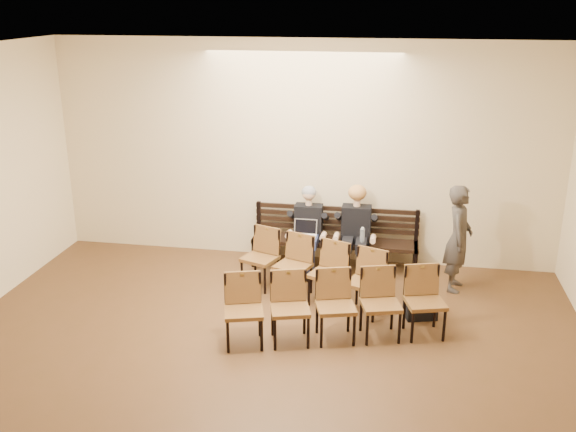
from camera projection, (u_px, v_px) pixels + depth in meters
The scene contains 10 objects.
room_walls at pixel (233, 174), 5.89m from camera, with size 8.02×10.01×3.51m.
bench at pixel (334, 253), 10.15m from camera, with size 2.60×0.90×0.45m, color black.
seated_man at pixel (308, 230), 9.97m from camera, with size 0.53×0.74×1.28m, color black, non-canonical shape.
seated_woman at pixel (355, 232), 9.85m from camera, with size 0.56×0.77×1.29m, color black, non-canonical shape.
laptop at pixel (304, 238), 9.80m from camera, with size 0.36×0.28×0.26m, color silver.
water_bottle at pixel (362, 243), 9.63m from camera, with size 0.07×0.07×0.24m, color silver.
bag at pixel (420, 307), 8.56m from camera, with size 0.41×0.28×0.30m, color black.
passerby at pixel (459, 231), 9.16m from camera, with size 0.66×0.43×1.81m, color #3B3630.
chair_row_front at pixel (310, 270), 8.98m from camera, with size 2.15×0.48×0.88m, color brown.
chair_row_back at pixel (336, 307), 7.91m from camera, with size 2.74×0.49×0.89m, color brown.
Camera 1 is at (1.48, -4.74, 4.09)m, focal length 40.00 mm.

